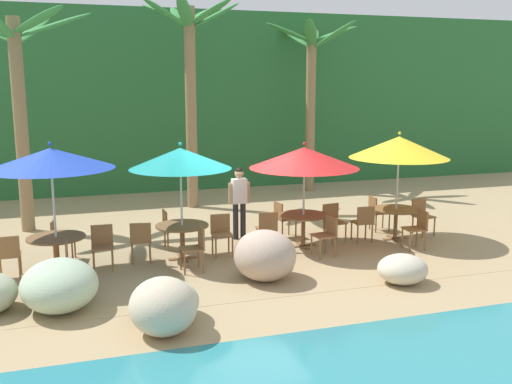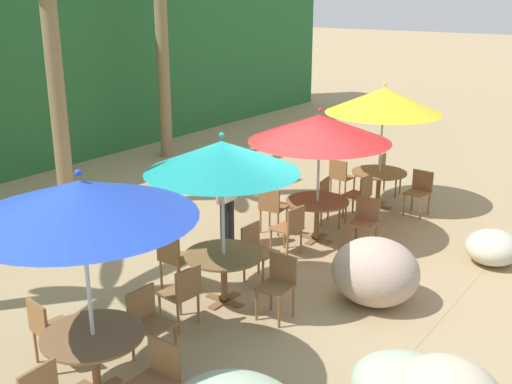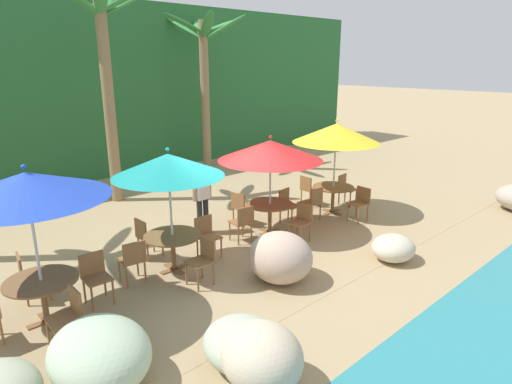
{
  "view_description": "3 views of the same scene",
  "coord_description": "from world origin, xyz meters",
  "px_view_note": "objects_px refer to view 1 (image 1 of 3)",
  "views": [
    {
      "loc": [
        -3.29,
        -11.49,
        3.65
      ],
      "look_at": [
        0.34,
        -0.07,
        1.37
      ],
      "focal_mm": 40.7,
      "sensor_mm": 36.0,
      "label": 1
    },
    {
      "loc": [
        -7.4,
        -4.93,
        4.21
      ],
      "look_at": [
        -0.01,
        0.4,
        1.26
      ],
      "focal_mm": 43.7,
      "sensor_mm": 36.0,
      "label": 2
    },
    {
      "loc": [
        -5.35,
        -6.81,
        3.95
      ],
      "look_at": [
        0.77,
        -0.15,
        1.26
      ],
      "focal_mm": 30.72,
      "sensor_mm": 36.0,
      "label": 3
    }
  ],
  "objects_px": {
    "chair_red_inland": "(282,217)",
    "palm_tree_third": "(311,78)",
    "dining_table_yellow": "(396,214)",
    "chair_yellow_inland": "(376,211)",
    "chair_teal_right": "(196,246)",
    "dining_table_blue": "(56,243)",
    "umbrella_teal": "(180,158)",
    "chair_blue_inland": "(59,237)",
    "chair_blue_right": "(61,261)",
    "umbrella_yellow": "(399,147)",
    "chair_red_seaward": "(333,220)",
    "chair_teal_seaward": "(221,232)",
    "chair_red_right": "(327,233)",
    "chair_blue_left": "(8,254)",
    "umbrella_red": "(304,158)",
    "chair_teal_left": "(141,239)",
    "palm_tree_second": "(190,69)",
    "chair_yellow_left": "(364,221)",
    "dining_table_teal": "(182,231)",
    "chair_yellow_seaward": "(421,214)",
    "umbrella_blue": "(51,159)",
    "dining_table_red": "(303,220)",
    "chair_teal_inland": "(170,226)",
    "chair_red_left": "(267,227)",
    "palm_tree_nearest": "(18,79)",
    "waiter_in_white": "(239,198)"
  },
  "relations": [
    {
      "from": "umbrella_teal",
      "to": "chair_blue_inland",
      "type": "bearing_deg",
      "value": 164.87
    },
    {
      "from": "dining_table_teal",
      "to": "chair_yellow_seaward",
      "type": "height_order",
      "value": "chair_yellow_seaward"
    },
    {
      "from": "chair_teal_right",
      "to": "umbrella_red",
      "type": "relative_size",
      "value": 0.36
    },
    {
      "from": "chair_blue_right",
      "to": "palm_tree_third",
      "type": "relative_size",
      "value": 0.16
    },
    {
      "from": "chair_blue_left",
      "to": "umbrella_yellow",
      "type": "xyz_separation_m",
      "value": [
        8.37,
        0.34,
        1.67
      ]
    },
    {
      "from": "chair_teal_inland",
      "to": "chair_red_inland",
      "type": "relative_size",
      "value": 1.0
    },
    {
      "from": "chair_teal_left",
      "to": "umbrella_yellow",
      "type": "xyz_separation_m",
      "value": [
        5.91,
        0.04,
        1.67
      ]
    },
    {
      "from": "dining_table_yellow",
      "to": "chair_blue_inland",
      "type": "bearing_deg",
      "value": 175.19
    },
    {
      "from": "chair_teal_right",
      "to": "chair_red_inland",
      "type": "relative_size",
      "value": 1.0
    },
    {
      "from": "chair_blue_inland",
      "to": "palm_tree_second",
      "type": "bearing_deg",
      "value": 50.1
    },
    {
      "from": "chair_blue_right",
      "to": "chair_teal_right",
      "type": "xyz_separation_m",
      "value": [
        2.5,
        0.2,
        0.0
      ]
    },
    {
      "from": "dining_table_yellow",
      "to": "chair_red_right",
      "type": "bearing_deg",
      "value": -160.58
    },
    {
      "from": "chair_red_left",
      "to": "chair_yellow_seaward",
      "type": "distance_m",
      "value": 3.98
    },
    {
      "from": "chair_yellow_left",
      "to": "palm_tree_nearest",
      "type": "relative_size",
      "value": 0.16
    },
    {
      "from": "chair_blue_left",
      "to": "umbrella_teal",
      "type": "xyz_separation_m",
      "value": [
        3.32,
        0.31,
        1.61
      ]
    },
    {
      "from": "chair_red_inland",
      "to": "chair_yellow_left",
      "type": "height_order",
      "value": "same"
    },
    {
      "from": "chair_teal_seaward",
      "to": "chair_red_inland",
      "type": "height_order",
      "value": "same"
    },
    {
      "from": "chair_red_inland",
      "to": "palm_tree_third",
      "type": "xyz_separation_m",
      "value": [
        2.99,
        5.43,
        3.26
      ]
    },
    {
      "from": "umbrella_blue",
      "to": "chair_teal_left",
      "type": "xyz_separation_m",
      "value": [
        1.61,
        0.19,
        -1.73
      ]
    },
    {
      "from": "umbrella_teal",
      "to": "chair_yellow_left",
      "type": "height_order",
      "value": "umbrella_teal"
    },
    {
      "from": "chair_teal_inland",
      "to": "chair_teal_right",
      "type": "height_order",
      "value": "same"
    },
    {
      "from": "chair_yellow_left",
      "to": "chair_teal_left",
      "type": "bearing_deg",
      "value": -179.96
    },
    {
      "from": "chair_blue_right",
      "to": "umbrella_yellow",
      "type": "distance_m",
      "value": 7.7
    },
    {
      "from": "chair_teal_seaward",
      "to": "chair_red_right",
      "type": "relative_size",
      "value": 1.0
    },
    {
      "from": "chair_blue_right",
      "to": "chair_yellow_seaward",
      "type": "xyz_separation_m",
      "value": [
        8.27,
        1.28,
        0.0
      ]
    },
    {
      "from": "palm_tree_third",
      "to": "chair_red_inland",
      "type": "bearing_deg",
      "value": -118.81
    },
    {
      "from": "palm_tree_nearest",
      "to": "dining_table_red",
      "type": "bearing_deg",
      "value": -29.63
    },
    {
      "from": "chair_teal_right",
      "to": "waiter_in_white",
      "type": "bearing_deg",
      "value": 54.33
    },
    {
      "from": "chair_blue_inland",
      "to": "chair_teal_seaward",
      "type": "bearing_deg",
      "value": -10.29
    },
    {
      "from": "chair_red_seaward",
      "to": "chair_yellow_left",
      "type": "relative_size",
      "value": 1.0
    },
    {
      "from": "dining_table_teal",
      "to": "chair_teal_right",
      "type": "relative_size",
      "value": 1.26
    },
    {
      "from": "umbrella_teal",
      "to": "chair_red_seaward",
      "type": "bearing_deg",
      "value": 5.32
    },
    {
      "from": "dining_table_yellow",
      "to": "chair_yellow_inland",
      "type": "height_order",
      "value": "chair_yellow_inland"
    },
    {
      "from": "umbrella_red",
      "to": "dining_table_red",
      "type": "bearing_deg",
      "value": 32.01
    },
    {
      "from": "chair_blue_right",
      "to": "waiter_in_white",
      "type": "xyz_separation_m",
      "value": [
        3.96,
        2.24,
        0.47
      ]
    },
    {
      "from": "chair_blue_left",
      "to": "chair_yellow_inland",
      "type": "distance_m",
      "value": 8.43
    },
    {
      "from": "umbrella_red",
      "to": "chair_teal_left",
      "type": "bearing_deg",
      "value": -177.97
    },
    {
      "from": "chair_red_seaward",
      "to": "chair_red_inland",
      "type": "bearing_deg",
      "value": 148.77
    },
    {
      "from": "dining_table_yellow",
      "to": "palm_tree_second",
      "type": "distance_m",
      "value": 7.17
    },
    {
      "from": "chair_yellow_seaward",
      "to": "chair_teal_seaward",
      "type": "bearing_deg",
      "value": -178.03
    },
    {
      "from": "chair_blue_inland",
      "to": "chair_blue_left",
      "type": "height_order",
      "value": "same"
    },
    {
      "from": "umbrella_teal",
      "to": "chair_yellow_seaward",
      "type": "xyz_separation_m",
      "value": [
        5.89,
        0.23,
        -1.61
      ]
    },
    {
      "from": "chair_red_left",
      "to": "chair_yellow_left",
      "type": "distance_m",
      "value": 2.3
    },
    {
      "from": "umbrella_blue",
      "to": "chair_red_right",
      "type": "distance_m",
      "value": 5.72
    },
    {
      "from": "chair_blue_left",
      "to": "dining_table_teal",
      "type": "distance_m",
      "value": 3.33
    },
    {
      "from": "chair_teal_right",
      "to": "dining_table_blue",
      "type": "bearing_deg",
      "value": 165.85
    },
    {
      "from": "chair_teal_inland",
      "to": "palm_tree_second",
      "type": "relative_size",
      "value": 0.15
    },
    {
      "from": "chair_yellow_inland",
      "to": "palm_tree_third",
      "type": "relative_size",
      "value": 0.16
    },
    {
      "from": "chair_yellow_inland",
      "to": "palm_tree_second",
      "type": "height_order",
      "value": "palm_tree_second"
    },
    {
      "from": "chair_yellow_inland",
      "to": "chair_yellow_left",
      "type": "xyz_separation_m",
      "value": [
        -0.82,
        -0.89,
        0.0
      ]
    }
  ]
}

